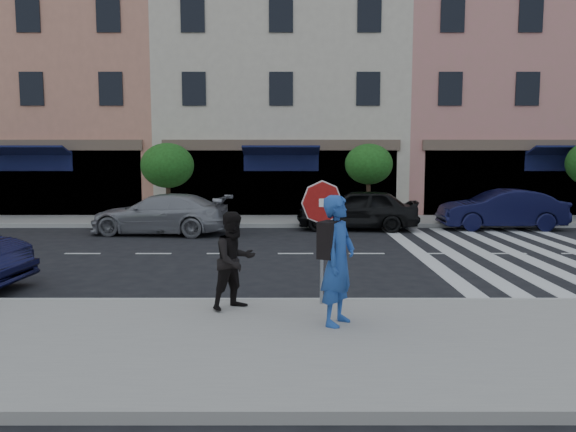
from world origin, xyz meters
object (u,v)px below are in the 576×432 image
(stop_sign, at_px, (322,213))
(car_far_left, at_px, (160,214))
(car_far_mid, at_px, (357,209))
(car_far_right, at_px, (501,209))
(photographer, at_px, (338,260))
(walker, at_px, (235,260))

(stop_sign, bearing_deg, car_far_left, 120.53)
(stop_sign, relative_size, car_far_mid, 0.49)
(stop_sign, relative_size, car_far_left, 0.46)
(stop_sign, relative_size, car_far_right, 0.49)
(photographer, bearing_deg, car_far_right, -1.38)
(walker, relative_size, car_far_left, 0.35)
(photographer, xyz_separation_m, walker, (-1.69, 0.89, -0.17))
(car_far_right, bearing_deg, photographer, -29.76)
(car_far_left, distance_m, car_far_mid, 7.10)
(photographer, xyz_separation_m, car_far_right, (7.13, 12.09, -0.42))
(stop_sign, distance_m, walker, 1.72)
(walker, bearing_deg, car_far_left, 69.30)
(stop_sign, height_order, photographer, stop_sign)
(stop_sign, xyz_separation_m, car_far_right, (7.32, 10.92, -1.03))
(stop_sign, distance_m, car_far_left, 10.96)
(stop_sign, relative_size, walker, 1.31)
(walker, distance_m, car_far_left, 10.57)
(photographer, relative_size, car_far_left, 0.42)
(car_far_mid, height_order, car_far_right, car_far_mid)
(walker, distance_m, car_far_mid, 11.61)
(car_far_left, bearing_deg, stop_sign, 34.66)
(walker, xyz_separation_m, car_far_right, (8.83, 11.20, -0.25))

